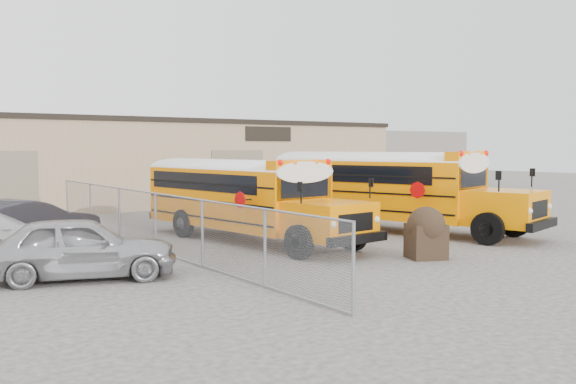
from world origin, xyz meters
TOP-DOWN VIEW (x-y plane):
  - ground at (0.00, 0.00)m, footprint 120.00×120.00m
  - warehouse at (-0.00, 19.99)m, footprint 30.20×10.20m
  - chainlink_fence at (-6.00, 3.00)m, footprint 0.07×18.07m
  - distant_building_right at (24.00, 24.00)m, footprint 10.00×8.00m
  - school_bus_left at (-3.22, 9.36)m, footprint 3.41×9.78m
  - school_bus_right at (1.59, 8.69)m, footprint 5.27×10.72m
  - tarp_bundle at (-0.18, -2.44)m, footprint 1.25×1.19m
  - car_silver at (-9.10, 0.32)m, footprint 4.86×3.19m
  - car_dark at (-9.00, 6.06)m, footprint 4.94×3.08m

SIDE VIEW (x-z plane):
  - ground at x=0.00m, z-range 0.00..0.00m
  - tarp_bundle at x=-0.18m, z-range 0.02..1.50m
  - car_silver at x=-9.10m, z-range 0.00..1.54m
  - car_dark at x=-9.00m, z-range 0.00..1.54m
  - chainlink_fence at x=-6.00m, z-range 0.00..1.80m
  - school_bus_left at x=-3.22m, z-range 0.22..3.02m
  - school_bus_right at x=1.59m, z-range 0.24..3.29m
  - distant_building_right at x=24.00m, z-range 0.00..4.40m
  - warehouse at x=0.00m, z-range 0.04..4.71m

